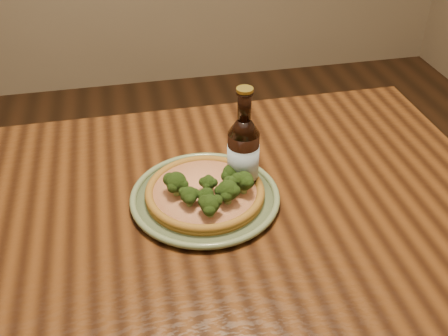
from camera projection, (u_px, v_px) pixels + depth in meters
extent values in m
cube|color=#4A270F|center=(127.00, 235.00, 1.04)|extent=(1.60, 0.90, 0.04)
cylinder|color=#4A270F|center=(361.00, 209.00, 1.69)|extent=(0.07, 0.07, 0.71)
cylinder|color=#697853|center=(205.00, 199.00, 1.09)|extent=(0.29, 0.29, 0.01)
torus|color=#697853|center=(205.00, 196.00, 1.09)|extent=(0.31, 0.31, 0.01)
torus|color=#697853|center=(205.00, 196.00, 1.09)|extent=(0.25, 0.25, 0.01)
cylinder|color=olive|center=(205.00, 194.00, 1.09)|extent=(0.25, 0.25, 0.01)
torus|color=olive|center=(205.00, 191.00, 1.08)|extent=(0.25, 0.25, 0.02)
cylinder|color=beige|center=(205.00, 191.00, 1.08)|extent=(0.21, 0.21, 0.01)
sphere|color=#304C17|center=(176.00, 182.00, 1.05)|extent=(0.06, 0.06, 0.04)
sphere|color=#304C17|center=(228.00, 190.00, 1.03)|extent=(0.06, 0.06, 0.04)
sphere|color=#304C17|center=(208.00, 183.00, 1.06)|extent=(0.04, 0.04, 0.03)
sphere|color=#304C17|center=(244.00, 181.00, 1.06)|extent=(0.05, 0.05, 0.04)
sphere|color=#304C17|center=(207.00, 195.00, 1.03)|extent=(0.04, 0.04, 0.03)
sphere|color=#304C17|center=(189.00, 195.00, 1.03)|extent=(0.04, 0.04, 0.03)
sphere|color=#304C17|center=(210.00, 204.00, 1.00)|extent=(0.05, 0.05, 0.04)
sphere|color=#304C17|center=(231.00, 173.00, 1.08)|extent=(0.05, 0.05, 0.04)
cylinder|color=black|center=(243.00, 162.00, 1.09)|extent=(0.06, 0.06, 0.14)
cone|color=black|center=(244.00, 127.00, 1.04)|extent=(0.06, 0.06, 0.03)
cylinder|color=black|center=(244.00, 106.00, 1.01)|extent=(0.03, 0.03, 0.06)
torus|color=black|center=(245.00, 93.00, 1.00)|extent=(0.03, 0.03, 0.01)
cylinder|color=#A58C33|center=(245.00, 90.00, 0.99)|extent=(0.03, 0.03, 0.01)
cylinder|color=silver|center=(243.00, 160.00, 1.09)|extent=(0.07, 0.07, 0.08)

